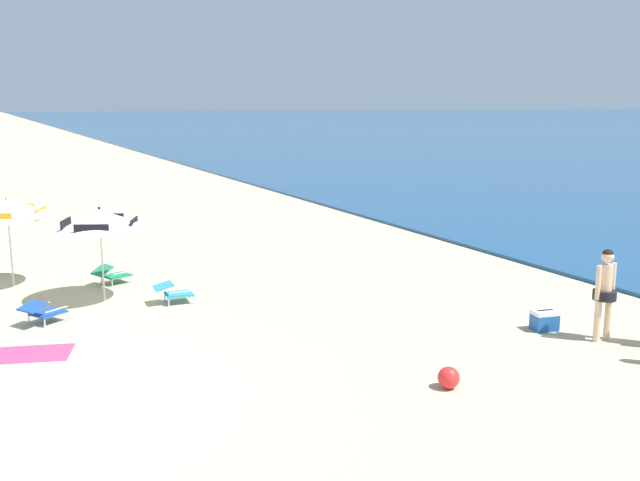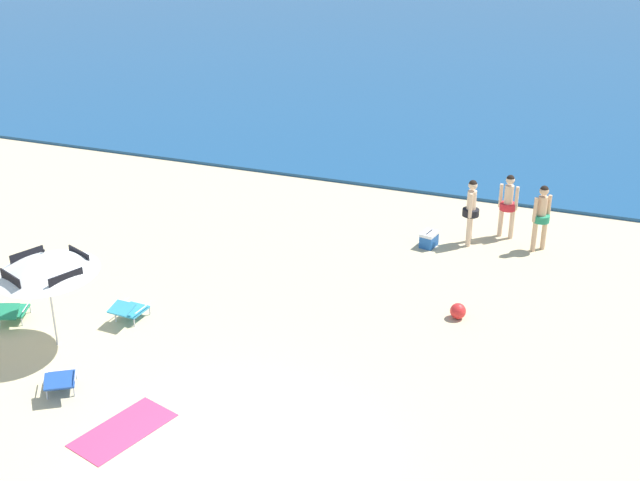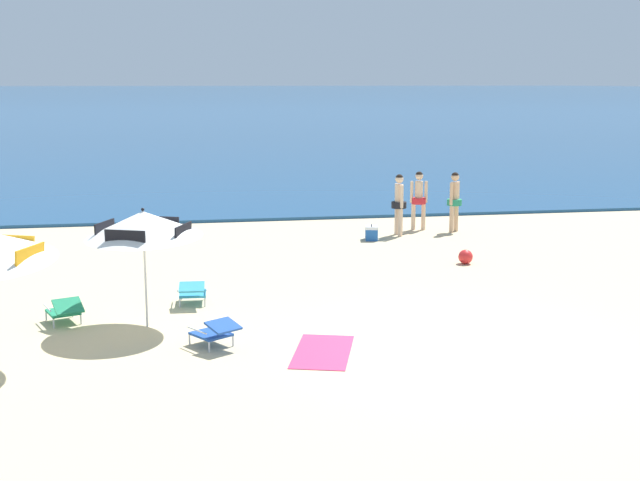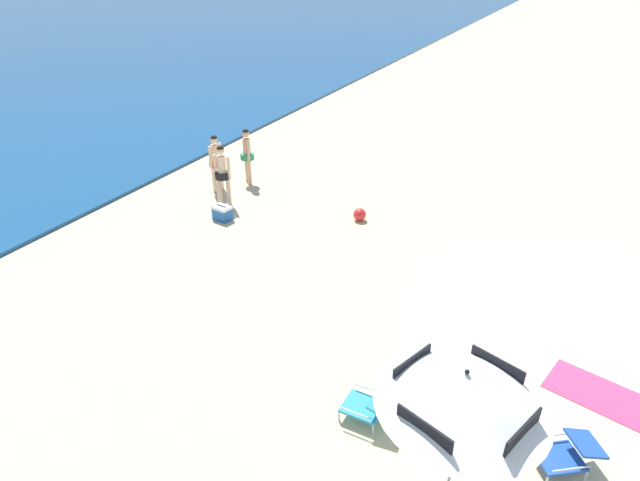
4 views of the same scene
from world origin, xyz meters
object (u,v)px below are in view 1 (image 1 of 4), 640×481
at_px(cooler_box, 545,320).
at_px(beach_ball, 449,378).
at_px(lounge_chair_beside_umbrella, 112,274).
at_px(person_wading_in, 605,288).
at_px(lounge_chair_facing_sea, 174,291).
at_px(lounge_chair_under_umbrella, 43,311).
at_px(beach_umbrella_striped_second, 7,209).
at_px(beach_towel, 19,354).
at_px(beach_umbrella_striped_main, 100,220).

xyz_separation_m(cooler_box, beach_ball, (1.52, -3.46, -0.03)).
bearing_deg(lounge_chair_beside_umbrella, beach_ball, 22.03).
xyz_separation_m(person_wading_in, beach_ball, (0.59, -4.01, -0.85)).
height_order(lounge_chair_facing_sea, person_wading_in, person_wading_in).
xyz_separation_m(lounge_chair_under_umbrella, cooler_box, (4.83, 8.93, -0.08)).
distance_m(lounge_chair_under_umbrella, person_wading_in, 11.11).
relative_size(beach_umbrella_striped_second, beach_towel, 1.50).
xyz_separation_m(beach_umbrella_striped_main, person_wading_in, (6.92, 8.07, -0.86)).
xyz_separation_m(beach_umbrella_striped_main, lounge_chair_under_umbrella, (1.16, -1.40, -1.61)).
bearing_deg(lounge_chair_under_umbrella, beach_towel, -18.10).
bearing_deg(beach_umbrella_striped_main, lounge_chair_facing_sea, 58.32).
xyz_separation_m(lounge_chair_under_umbrella, lounge_chair_facing_sea, (-0.30, 2.78, 0.00)).
bearing_deg(beach_ball, cooler_box, 113.72).
xyz_separation_m(beach_umbrella_striped_main, cooler_box, (5.99, 7.52, -1.68)).
distance_m(beach_umbrella_striped_main, lounge_chair_facing_sea, 2.28).
bearing_deg(lounge_chair_beside_umbrella, beach_umbrella_striped_second, -110.74).
height_order(beach_umbrella_striped_second, beach_towel, beach_umbrella_striped_second).
relative_size(beach_umbrella_striped_second, lounge_chair_under_umbrella, 2.71).
height_order(lounge_chair_under_umbrella, beach_ball, lounge_chair_under_umbrella).
height_order(beach_umbrella_striped_main, beach_towel, beach_umbrella_striped_main).
height_order(beach_umbrella_striped_second, lounge_chair_under_umbrella, beach_umbrella_striped_second).
bearing_deg(cooler_box, beach_towel, -108.12).
relative_size(lounge_chair_beside_umbrella, beach_towel, 0.56).
height_order(lounge_chair_beside_umbrella, beach_towel, lounge_chair_beside_umbrella).
bearing_deg(lounge_chair_beside_umbrella, lounge_chair_under_umbrella, -34.65).
height_order(beach_umbrella_striped_second, cooler_box, beach_umbrella_striped_second).
bearing_deg(lounge_chair_under_umbrella, person_wading_in, 58.68).
bearing_deg(beach_umbrella_striped_main, person_wading_in, 49.38).
height_order(person_wading_in, cooler_box, person_wading_in).
bearing_deg(beach_umbrella_striped_second, lounge_chair_beside_umbrella, 69.26).
bearing_deg(beach_ball, person_wading_in, 98.36).
bearing_deg(person_wading_in, beach_umbrella_striped_main, -130.62).
distance_m(lounge_chair_under_umbrella, cooler_box, 10.15).
height_order(beach_ball, beach_towel, beach_ball).
bearing_deg(person_wading_in, beach_ball, -81.64).
xyz_separation_m(beach_umbrella_striped_second, person_wading_in, (9.24, 9.87, -0.90)).
height_order(person_wading_in, beach_ball, person_wading_in).
bearing_deg(person_wading_in, lounge_chair_facing_sea, -132.22).
bearing_deg(beach_towel, cooler_box, 71.88).
height_order(beach_umbrella_striped_second, lounge_chair_beside_umbrella, beach_umbrella_striped_second).
bearing_deg(cooler_box, beach_umbrella_striped_main, -128.51).
xyz_separation_m(person_wading_in, cooler_box, (-0.93, -0.54, -0.82)).
bearing_deg(cooler_box, lounge_chair_facing_sea, -129.89).
relative_size(beach_umbrella_striped_main, person_wading_in, 1.62).
bearing_deg(beach_umbrella_striped_second, lounge_chair_facing_sea, 45.03).
xyz_separation_m(beach_umbrella_striped_second, lounge_chair_facing_sea, (3.18, 3.18, -1.65)).
height_order(beach_umbrella_striped_main, lounge_chair_under_umbrella, beach_umbrella_striped_main).
bearing_deg(beach_ball, beach_umbrella_striped_main, -151.60).
bearing_deg(beach_umbrella_striped_main, beach_ball, 28.40).
xyz_separation_m(beach_umbrella_striped_main, beach_ball, (7.51, 4.06, -1.71)).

